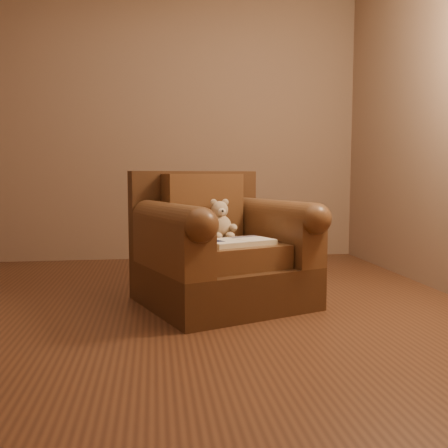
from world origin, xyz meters
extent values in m
plane|color=#58321E|center=(0.00, 0.00, 0.00)|extent=(4.00, 4.00, 0.00)
cube|color=#846651|center=(0.00, 2.00, 1.35)|extent=(4.00, 0.02, 2.70)
cube|color=#432916|center=(0.36, 0.11, 0.14)|extent=(1.25, 1.22, 0.27)
cube|color=#432916|center=(0.21, 0.50, 0.58)|extent=(0.95, 0.44, 0.61)
cube|color=brown|center=(0.38, 0.07, 0.35)|extent=(0.78, 0.84, 0.15)
cube|color=brown|center=(0.26, 0.38, 0.64)|extent=(0.59, 0.35, 0.44)
cube|color=brown|center=(0.01, -0.07, 0.43)|extent=(0.48, 0.85, 0.31)
cube|color=brown|center=(0.74, 0.21, 0.43)|extent=(0.48, 0.85, 0.31)
cylinder|color=brown|center=(0.01, -0.07, 0.59)|extent=(0.48, 0.85, 0.20)
cylinder|color=brown|center=(0.74, 0.21, 0.59)|extent=(0.48, 0.85, 0.20)
ellipsoid|color=tan|center=(0.36, 0.26, 0.50)|extent=(0.16, 0.14, 0.17)
sphere|color=tan|center=(0.36, 0.27, 0.62)|extent=(0.12, 0.12, 0.12)
ellipsoid|color=tan|center=(0.32, 0.27, 0.67)|extent=(0.05, 0.03, 0.05)
ellipsoid|color=tan|center=(0.40, 0.28, 0.67)|extent=(0.05, 0.03, 0.05)
ellipsoid|color=beige|center=(0.37, 0.21, 0.61)|extent=(0.06, 0.04, 0.05)
sphere|color=black|center=(0.37, 0.19, 0.61)|extent=(0.02, 0.02, 0.02)
ellipsoid|color=tan|center=(0.30, 0.18, 0.50)|extent=(0.05, 0.11, 0.05)
ellipsoid|color=tan|center=(0.44, 0.20, 0.50)|extent=(0.05, 0.11, 0.05)
ellipsoid|color=tan|center=(0.33, 0.16, 0.45)|extent=(0.06, 0.11, 0.05)
ellipsoid|color=tan|center=(0.42, 0.17, 0.45)|extent=(0.06, 0.11, 0.05)
cube|color=beige|center=(0.43, -0.07, 0.44)|extent=(0.49, 0.40, 0.03)
cube|color=white|center=(0.33, -0.11, 0.45)|extent=(0.29, 0.32, 0.00)
cube|color=white|center=(0.53, -0.03, 0.45)|extent=(0.29, 0.32, 0.00)
cube|color=beige|center=(0.43, -0.07, 0.45)|extent=(0.11, 0.24, 0.00)
cube|color=#0F1638|center=(0.29, -0.13, 0.46)|extent=(0.10, 0.11, 0.00)
cube|color=slate|center=(0.49, 0.06, 0.46)|extent=(0.20, 0.13, 0.00)
cylinder|color=gold|center=(1.06, 0.91, 0.01)|extent=(0.32, 0.32, 0.02)
cylinder|color=gold|center=(1.06, 0.91, 0.28)|extent=(0.03, 0.03, 0.52)
cylinder|color=gold|center=(1.06, 0.91, 0.55)|extent=(0.40, 0.40, 0.02)
cylinder|color=gold|center=(1.06, 0.91, 0.53)|extent=(0.03, 0.03, 0.02)
camera|label=1|loc=(-0.09, -3.11, 0.86)|focal=40.00mm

